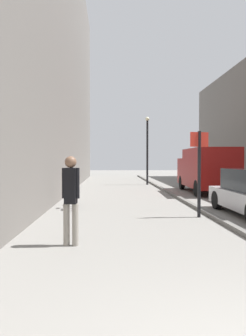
{
  "coord_description": "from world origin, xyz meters",
  "views": [
    {
      "loc": [
        -1.48,
        -1.82,
        1.73
      ],
      "look_at": [
        -0.78,
        14.94,
        1.31
      ],
      "focal_mm": 33.62,
      "sensor_mm": 36.0,
      "label": 1
    }
  ],
  "objects_px": {
    "bicycle_leaning": "(75,197)",
    "pedestrian_main_foreground": "(71,194)",
    "delivery_van": "(206,169)",
    "lamp_post": "(147,146)",
    "street_sign_post": "(199,166)"
  },
  "relations": [
    {
      "from": "pedestrian_main_foreground",
      "to": "bicycle_leaning",
      "type": "bearing_deg",
      "value": -77.23
    },
    {
      "from": "pedestrian_main_foreground",
      "to": "delivery_van",
      "type": "height_order",
      "value": "delivery_van"
    },
    {
      "from": "pedestrian_main_foreground",
      "to": "lamp_post",
      "type": "relative_size",
      "value": 0.38
    },
    {
      "from": "delivery_van",
      "to": "bicycle_leaning",
      "type": "relative_size",
      "value": 3.05
    },
    {
      "from": "pedestrian_main_foreground",
      "to": "street_sign_post",
      "type": "height_order",
      "value": "street_sign_post"
    },
    {
      "from": "delivery_van",
      "to": "street_sign_post",
      "type": "distance_m",
      "value": 7.44
    },
    {
      "from": "lamp_post",
      "to": "pedestrian_main_foreground",
      "type": "bearing_deg",
      "value": -102.33
    },
    {
      "from": "pedestrian_main_foreground",
      "to": "delivery_van",
      "type": "xyz_separation_m",
      "value": [
        5.88,
        10.04,
        0.21
      ]
    },
    {
      "from": "delivery_van",
      "to": "lamp_post",
      "type": "bearing_deg",
      "value": 115.36
    },
    {
      "from": "bicycle_leaning",
      "to": "street_sign_post",
      "type": "bearing_deg",
      "value": -33.16
    },
    {
      "from": "bicycle_leaning",
      "to": "pedestrian_main_foreground",
      "type": "bearing_deg",
      "value": -89.34
    },
    {
      "from": "delivery_van",
      "to": "street_sign_post",
      "type": "height_order",
      "value": "street_sign_post"
    },
    {
      "from": "street_sign_post",
      "to": "bicycle_leaning",
      "type": "height_order",
      "value": "street_sign_post"
    },
    {
      "from": "pedestrian_main_foreground",
      "to": "bicycle_leaning",
      "type": "relative_size",
      "value": 1.02
    },
    {
      "from": "street_sign_post",
      "to": "bicycle_leaning",
      "type": "xyz_separation_m",
      "value": [
        -3.98,
        2.14,
        -1.16
      ]
    }
  ]
}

